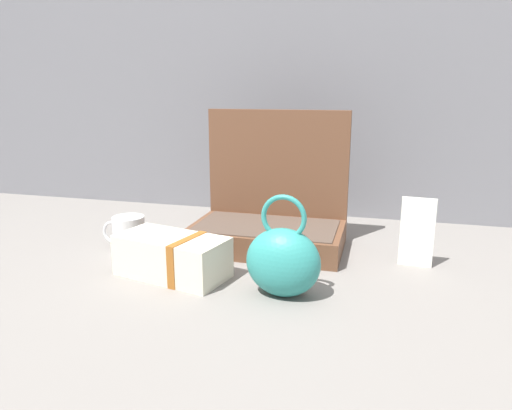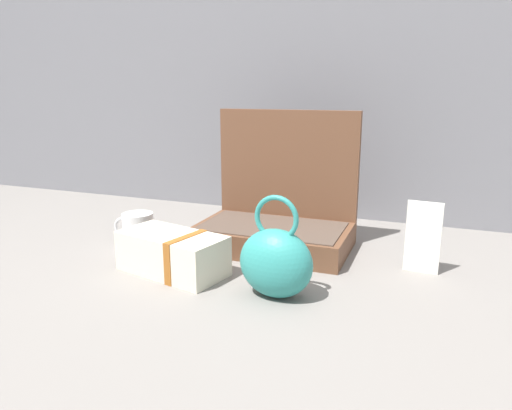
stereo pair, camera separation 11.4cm
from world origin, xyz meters
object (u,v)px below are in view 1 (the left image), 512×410
object	(u,v)px
coffee_mug	(128,234)
open_suitcase	(270,214)
info_card_left	(417,232)
teal_pouch_handbag	(283,261)
cream_toiletry_bag	(173,256)

from	to	relation	value
coffee_mug	open_suitcase	bearing A→B (deg)	22.99
coffee_mug	info_card_left	world-z (taller)	info_card_left
teal_pouch_handbag	info_card_left	world-z (taller)	teal_pouch_handbag
teal_pouch_handbag	info_card_left	bearing A→B (deg)	42.01
open_suitcase	info_card_left	world-z (taller)	open_suitcase
cream_toiletry_bag	info_card_left	bearing A→B (deg)	21.35
coffee_mug	cream_toiletry_bag	bearing A→B (deg)	-34.75
info_card_left	teal_pouch_handbag	bearing A→B (deg)	-132.28
open_suitcase	info_card_left	size ratio (longest dim) A/B	2.36
open_suitcase	coffee_mug	bearing A→B (deg)	-157.01
open_suitcase	cream_toiletry_bag	bearing A→B (deg)	-119.70
teal_pouch_handbag	coffee_mug	distance (m)	0.51
info_card_left	coffee_mug	bearing A→B (deg)	-168.18
open_suitcase	teal_pouch_handbag	bearing A→B (deg)	-72.15
teal_pouch_handbag	coffee_mug	size ratio (longest dim) A/B	1.80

